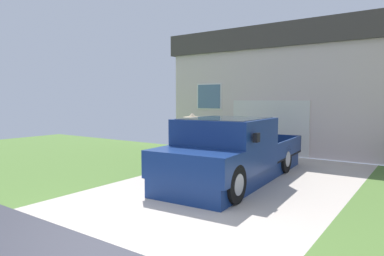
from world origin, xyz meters
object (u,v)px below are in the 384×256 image
pickup_truck (229,153)px  house_with_garage (302,91)px  handbag (192,169)px  person_with_hat (192,137)px

pickup_truck → house_with_garage: house_with_garage is taller
pickup_truck → house_with_garage: (-0.70, 8.02, 1.76)m
handbag → house_with_garage: (0.68, 7.71, 2.39)m
person_with_hat → house_with_garage: bearing=135.7°
person_with_hat → house_with_garage: house_with_garage is taller
person_with_hat → pickup_truck: bearing=32.6°
person_with_hat → house_with_garage: (0.83, 7.48, 1.48)m
handbag → house_with_garage: house_with_garage is taller
pickup_truck → person_with_hat: (-1.53, 0.54, 0.28)m
pickup_truck → house_with_garage: 8.25m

